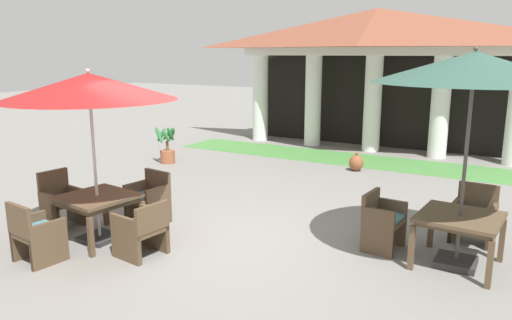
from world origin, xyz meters
name	(u,v)px	position (x,y,z in m)	size (l,w,h in m)	color
ground_plane	(215,240)	(0.00, 0.00, 0.00)	(60.00, 60.00, 0.00)	gray
background_pavilion	(377,47)	(0.00, 8.24, 3.01)	(8.68, 2.41, 4.06)	white
lawn_strip	(354,160)	(0.00, 6.69, 0.00)	(10.48, 1.69, 0.01)	#47843D
patio_table_near_foreground	(460,221)	(3.37, 0.88, 0.63)	(1.10, 1.10, 0.72)	brown
patio_umbrella_near_foreground	(474,69)	(3.37, 0.88, 2.63)	(2.55, 2.55, 2.92)	#2D2D2D
patio_chair_near_foreground_north	(474,216)	(3.46, 1.95, 0.40)	(0.64, 0.56, 0.88)	brown
patio_chair_near_foreground_west	(382,221)	(2.32, 0.97, 0.42)	(0.54, 0.64, 0.85)	brown
patio_table_mid_left	(97,201)	(-1.57, -0.85, 0.62)	(1.13, 1.13, 0.71)	brown
patio_umbrella_mid_left	(89,88)	(-1.57, -0.85, 2.34)	(2.55, 2.55, 2.62)	#2D2D2D
patio_chair_mid_left_east	(142,230)	(-0.57, -0.97, 0.39)	(0.65, 0.66, 0.80)	brown
patio_chair_mid_left_south	(36,234)	(-1.70, -1.85, 0.40)	(0.64, 0.61, 0.87)	brown
patio_chair_mid_left_north	(149,199)	(-1.45, 0.16, 0.41)	(0.67, 0.61, 0.87)	brown
patio_chair_mid_left_west	(61,202)	(-2.58, -0.72, 0.42)	(0.57, 0.61, 0.93)	brown
potted_palm_left_edge	(167,149)	(-4.16, 3.88, 0.38)	(0.59, 0.61, 0.99)	#995638
terracotta_urn	(356,163)	(0.44, 5.49, 0.20)	(0.35, 0.35, 0.47)	brown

